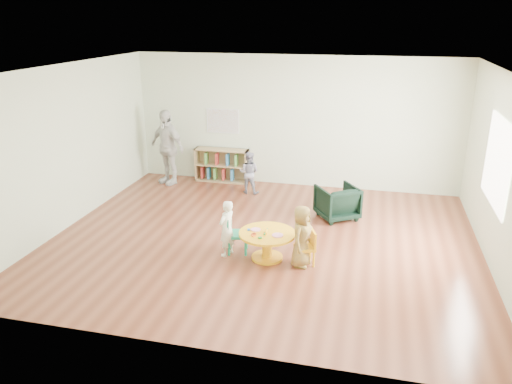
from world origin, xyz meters
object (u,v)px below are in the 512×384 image
armchair (337,202)px  kid_chair_left (235,233)px  kid_chair_right (307,246)px  toddler (249,173)px  bookshelf (222,165)px  child_right (302,236)px  adult_caretaker (167,147)px  child_left (227,228)px  activity_table (267,241)px

armchair → kid_chair_left: bearing=17.9°
kid_chair_right → toddler: bearing=7.8°
bookshelf → toddler: (0.80, -0.65, 0.08)m
kid_chair_left → child_right: (1.09, -0.20, 0.15)m
bookshelf → child_right: (2.36, -3.61, 0.11)m
armchair → adult_caretaker: 4.05m
toddler → adult_caretaker: 1.96m
bookshelf → kid_chair_left: bearing=-69.5°
kid_chair_right → adult_caretaker: size_ratio=0.33×
child_left → toddler: (-0.38, 2.88, -0.00)m
armchair → kid_chair_right: bearing=48.5°
toddler → adult_caretaker: bearing=-4.3°
kid_chair_right → child_right: bearing=107.9°
child_left → child_right: child_right is taller
kid_chair_right → armchair: bearing=-30.1°
bookshelf → child_right: size_ratio=1.26×
toddler → kid_chair_right: bearing=122.2°
kid_chair_right → toddler: 3.33m
armchair → child_right: (-0.37, -1.99, 0.16)m
child_right → bookshelf: bearing=44.5°
child_right → toddler: child_right is taller
armchair → toddler: 2.16m
child_left → child_right: (1.18, -0.07, 0.03)m
kid_chair_right → child_right: 0.22m
bookshelf → adult_caretaker: adult_caretaker is taller
child_right → activity_table: bearing=91.2°
kid_chair_left → bookshelf: bearing=-170.9°
child_left → toddler: child_left is taller
activity_table → toddler: bearing=109.6°
bookshelf → adult_caretaker: (-1.11, -0.42, 0.46)m
kid_chair_left → toddler: size_ratio=0.68×
armchair → adult_caretaker: size_ratio=0.41×
armchair → activity_table: bearing=31.3°
kid_chair_left → toddler: bearing=178.3°
adult_caretaker → toddler: bearing=18.2°
kid_chair_left → adult_caretaker: bearing=-152.8°
adult_caretaker → child_left: bearing=-28.6°
kid_chair_left → kid_chair_right: (1.17, -0.13, -0.04)m
kid_chair_left → kid_chair_right: bearing=72.1°
kid_chair_left → toddler: (-0.47, 2.76, 0.12)m
child_right → child_left: bearing=97.7°
kid_chair_right → kid_chair_left: bearing=61.7°
kid_chair_left → bookshelf: 3.64m
activity_table → toddler: 3.04m
child_right → toddler: 3.34m
armchair → child_right: bearing=46.5°
child_left → adult_caretaker: size_ratio=0.54×
activity_table → toddler: toddler is taller
bookshelf → adult_caretaker: 1.27m
activity_table → adult_caretaker: 4.29m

